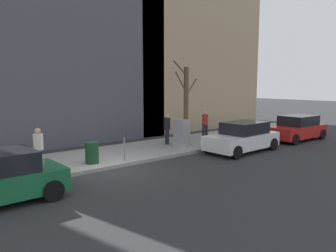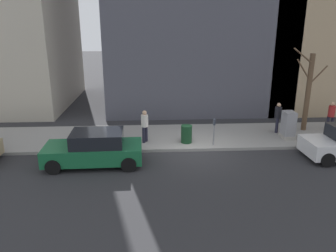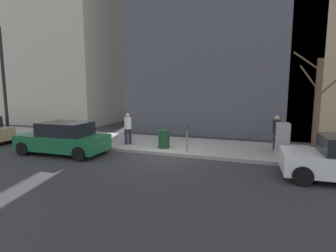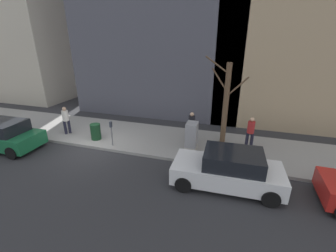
{
  "view_description": "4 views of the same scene",
  "coord_description": "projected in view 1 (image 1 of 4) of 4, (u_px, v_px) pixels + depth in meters",
  "views": [
    {
      "loc": [
        -11.47,
        6.43,
        3.48
      ],
      "look_at": [
        0.71,
        -3.64,
        1.42
      ],
      "focal_mm": 35.0,
      "sensor_mm": 36.0,
      "label": 1
    },
    {
      "loc": [
        -14.7,
        2.16,
        5.98
      ],
      "look_at": [
        -0.3,
        1.34,
        1.42
      ],
      "focal_mm": 35.0,
      "sensor_mm": 36.0,
      "label": 2
    },
    {
      "loc": [
        -11.06,
        -4.1,
        3.07
      ],
      "look_at": [
        0.95,
        0.14,
        1.26
      ],
      "focal_mm": 28.0,
      "sensor_mm": 36.0,
      "label": 3
    },
    {
      "loc": [
        -9.07,
        -7.02,
        5.51
      ],
      "look_at": [
        1.85,
        -3.66,
        1.04
      ],
      "focal_mm": 24.0,
      "sensor_mm": 36.0,
      "label": 4
    }
  ],
  "objects": [
    {
      "name": "bare_tree",
      "position": [
        186.0,
        102.0,
        19.1
      ],
      "size": [
        0.49,
        2.18,
        4.6
      ],
      "color": "brown",
      "rests_on": "sidewalk"
    },
    {
      "name": "utility_box",
      "position": [
        182.0,
        133.0,
        17.38
      ],
      "size": [
        0.83,
        0.61,
        1.43
      ],
      "color": "#A8A399",
      "rests_on": "sidewalk"
    },
    {
      "name": "pedestrian_near_meter",
      "position": [
        205.0,
        123.0,
        19.97
      ],
      "size": [
        0.36,
        0.4,
        1.66
      ],
      "rotation": [
        0.0,
        0.0,
        4.62
      ],
      "color": "#1E1E2D",
      "rests_on": "sidewalk"
    },
    {
      "name": "ground_plane",
      "position": [
        110.0,
        170.0,
        13.28
      ],
      "size": [
        120.0,
        120.0,
        0.0
      ],
      "primitive_type": "plane",
      "color": "#2B2B2D"
    },
    {
      "name": "parked_car_white",
      "position": [
        243.0,
        137.0,
        16.75
      ],
      "size": [
        2.03,
        4.25,
        1.52
      ],
      "rotation": [
        0.0,
        0.0,
        0.03
      ],
      "color": "white",
      "rests_on": "ground"
    },
    {
      "name": "sidewalk",
      "position": [
        88.0,
        159.0,
        14.8
      ],
      "size": [
        4.0,
        36.0,
        0.15
      ],
      "primitive_type": "cube",
      "color": "gray",
      "rests_on": "ground"
    },
    {
      "name": "pedestrian_midblock",
      "position": [
        167.0,
        127.0,
        17.97
      ],
      "size": [
        0.38,
        0.36,
        1.66
      ],
      "rotation": [
        0.0,
        0.0,
        5.86
      ],
      "color": "#1E1E2D",
      "rests_on": "sidewalk"
    },
    {
      "name": "parked_car_red",
      "position": [
        297.0,
        128.0,
        20.15
      ],
      "size": [
        2.01,
        4.24,
        1.52
      ],
      "rotation": [
        0.0,
        0.0,
        -0.02
      ],
      "color": "red",
      "rests_on": "ground"
    },
    {
      "name": "parking_meter",
      "position": [
        124.0,
        142.0,
        14.11
      ],
      "size": [
        0.14,
        0.1,
        1.35
      ],
      "color": "slate",
      "rests_on": "sidewalk"
    },
    {
      "name": "pedestrian_far_corner",
      "position": [
        38.0,
        147.0,
        12.44
      ],
      "size": [
        0.37,
        0.36,
        1.66
      ],
      "rotation": [
        0.0,
        0.0,
        5.74
      ],
      "color": "#1E1E2D",
      "rests_on": "sidewalk"
    },
    {
      "name": "trash_bin",
      "position": [
        92.0,
        153.0,
        13.68
      ],
      "size": [
        0.56,
        0.56,
        0.9
      ],
      "primitive_type": "cylinder",
      "color": "#14381E",
      "rests_on": "sidewalk"
    }
  ]
}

